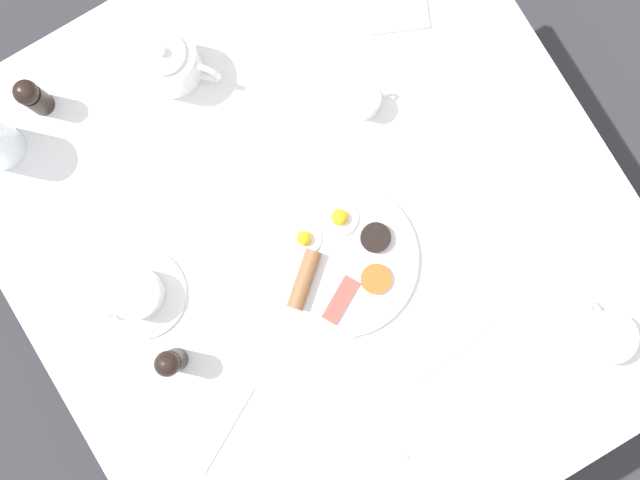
# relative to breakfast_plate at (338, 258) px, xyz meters

# --- Properties ---
(ground_plane) EXTENTS (8.00, 8.00, 0.00)m
(ground_plane) POSITION_rel_breakfast_plate_xyz_m (-0.01, 0.04, -0.71)
(ground_plane) COLOR #333338
(table) EXTENTS (1.03, 1.12, 0.70)m
(table) POSITION_rel_breakfast_plate_xyz_m (-0.01, 0.04, -0.07)
(table) COLOR white
(table) RESTS_ON ground_plane
(breakfast_plate) EXTENTS (0.27, 0.27, 0.04)m
(breakfast_plate) POSITION_rel_breakfast_plate_xyz_m (0.00, 0.00, 0.00)
(breakfast_plate) COLOR white
(breakfast_plate) RESTS_ON table
(teapot_near) EXTENTS (0.14, 0.15, 0.11)m
(teapot_near) POSITION_rel_breakfast_plate_xyz_m (-0.08, 0.43, 0.04)
(teapot_near) COLOR white
(teapot_near) RESTS_ON table
(teacup_with_saucer_left) EXTENTS (0.16, 0.16, 0.06)m
(teacup_with_saucer_left) POSITION_rel_breakfast_plate_xyz_m (-0.32, 0.12, 0.02)
(teacup_with_saucer_left) COLOR white
(teacup_with_saucer_left) RESTS_ON table
(teacup_with_saucer_right) EXTENTS (0.16, 0.16, 0.06)m
(teacup_with_saucer_right) POSITION_rel_breakfast_plate_xyz_m (0.32, -0.34, 0.02)
(teacup_with_saucer_right) COLOR white
(teacup_with_saucer_right) RESTS_ON table
(creamer_jug) EXTENTS (0.07, 0.05, 0.05)m
(creamer_jug) POSITION_rel_breakfast_plate_xyz_m (0.18, 0.21, 0.02)
(creamer_jug) COLOR white
(creamer_jug) RESTS_ON table
(pepper_grinder) EXTENTS (0.04, 0.04, 0.10)m
(pepper_grinder) POSITION_rel_breakfast_plate_xyz_m (-0.31, 0.50, 0.04)
(pepper_grinder) COLOR black
(pepper_grinder) RESTS_ON table
(salt_grinder) EXTENTS (0.04, 0.04, 0.10)m
(salt_grinder) POSITION_rel_breakfast_plate_xyz_m (-0.33, -0.01, 0.04)
(salt_grinder) COLOR black
(salt_grinder) RESTS_ON table
(fork_by_plate) EXTENTS (0.15, 0.09, 0.00)m
(fork_by_plate) POSITION_rel_breakfast_plate_xyz_m (-0.31, -0.15, -0.01)
(fork_by_plate) COLOR silver
(fork_by_plate) RESTS_ON table
(knife_by_plate) EXTENTS (0.20, 0.14, 0.00)m
(knife_by_plate) POSITION_rel_breakfast_plate_xyz_m (0.28, -0.10, -0.01)
(knife_by_plate) COLOR silver
(knife_by_plate) RESTS_ON table
(spoon_for_tea) EXTENTS (0.15, 0.02, 0.00)m
(spoon_for_tea) POSITION_rel_breakfast_plate_xyz_m (-0.15, -0.35, -0.01)
(spoon_for_tea) COLOR silver
(spoon_for_tea) RESTS_ON table
(fork_spare) EXTENTS (0.18, 0.04, 0.00)m
(fork_spare) POSITION_rel_breakfast_plate_xyz_m (0.10, -0.23, -0.01)
(fork_spare) COLOR silver
(fork_spare) RESTS_ON table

